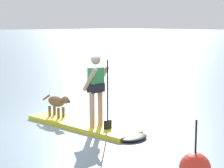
# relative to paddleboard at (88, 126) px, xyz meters

# --- Properties ---
(ground_plane) EXTENTS (400.00, 400.00, 0.00)m
(ground_plane) POSITION_rel_paddleboard_xyz_m (-0.23, -0.02, -0.05)
(ground_plane) COLOR gray
(paddleboard) EXTENTS (3.35, 1.02, 0.10)m
(paddleboard) POSITION_rel_paddleboard_xyz_m (0.00, 0.00, 0.00)
(paddleboard) COLOR yellow
(paddleboard) RESTS_ON ground_plane
(person_paddler) EXTENTS (0.62, 0.50, 1.61)m
(person_paddler) POSITION_rel_paddleboard_xyz_m (0.28, 0.02, 0.98)
(person_paddler) COLOR tan
(person_paddler) RESTS_ON paddleboard
(dog) EXTENTS (1.02, 0.26, 0.55)m
(dog) POSITION_rel_paddleboard_xyz_m (-1.05, -0.08, 0.42)
(dog) COLOR brown
(dog) RESTS_ON paddleboard
(marker_buoy) EXTENTS (0.48, 0.48, 0.98)m
(marker_buoy) POSITION_rel_paddleboard_xyz_m (3.47, -0.87, 0.19)
(marker_buoy) COLOR red
(marker_buoy) RESTS_ON ground_plane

